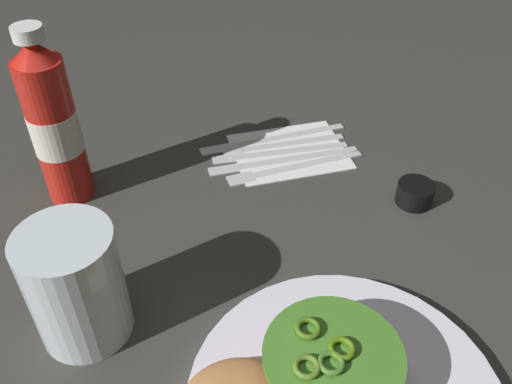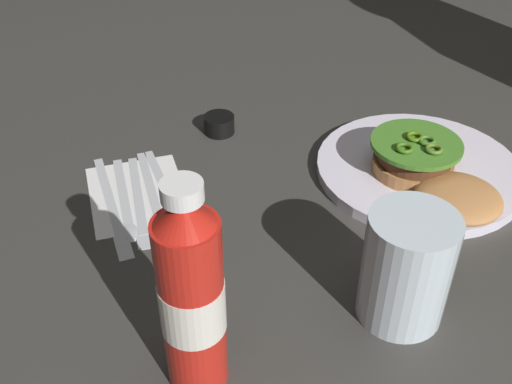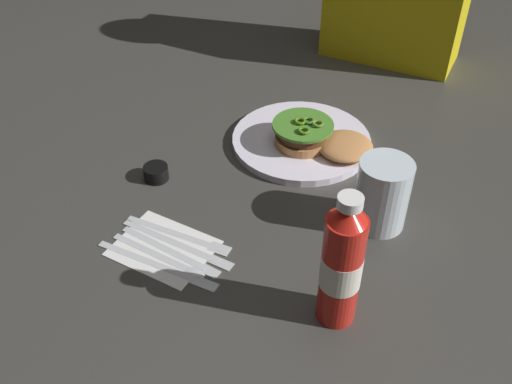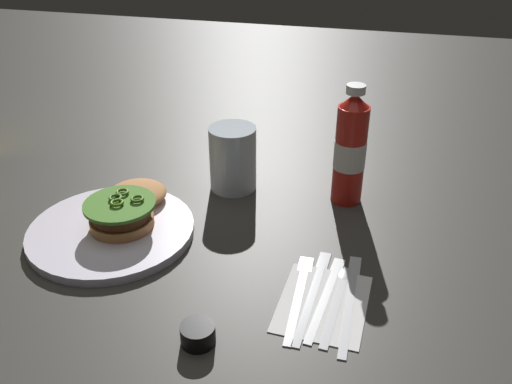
% 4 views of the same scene
% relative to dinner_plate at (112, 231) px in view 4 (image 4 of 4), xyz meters
% --- Properties ---
extents(ground_plane, '(3.00, 3.00, 0.00)m').
position_rel_dinner_plate_xyz_m(ground_plane, '(0.04, -0.14, -0.01)').
color(ground_plane, '#393733').
extents(dinner_plate, '(0.28, 0.28, 0.01)m').
position_rel_dinner_plate_xyz_m(dinner_plate, '(0.00, 0.00, 0.00)').
color(dinner_plate, white).
rests_on(dinner_plate, ground_plane).
extents(burger_sandwich, '(0.20, 0.13, 0.05)m').
position_rel_dinner_plate_xyz_m(burger_sandwich, '(0.04, -0.01, 0.03)').
color(burger_sandwich, '#BE7D47').
rests_on(burger_sandwich, dinner_plate).
extents(ketchup_bottle, '(0.06, 0.06, 0.23)m').
position_rel_dinner_plate_xyz_m(ketchup_bottle, '(0.21, -0.37, 0.10)').
color(ketchup_bottle, red).
rests_on(ketchup_bottle, ground_plane).
extents(water_glass, '(0.09, 0.09, 0.13)m').
position_rel_dinner_plate_xyz_m(water_glass, '(0.21, -0.16, 0.06)').
color(water_glass, silver).
rests_on(water_glass, ground_plane).
extents(condiment_cup, '(0.05, 0.05, 0.03)m').
position_rel_dinner_plate_xyz_m(condiment_cup, '(-0.20, -0.22, 0.01)').
color(condiment_cup, black).
rests_on(condiment_cup, ground_plane).
extents(napkin, '(0.16, 0.13, 0.00)m').
position_rel_dinner_plate_xyz_m(napkin, '(-0.09, -0.37, -0.01)').
color(napkin, white).
rests_on(napkin, ground_plane).
extents(table_knife, '(0.22, 0.02, 0.00)m').
position_rel_dinner_plate_xyz_m(table_knife, '(-0.06, -0.41, -0.00)').
color(table_knife, silver).
rests_on(table_knife, napkin).
extents(spoon_utensil, '(0.18, 0.03, 0.00)m').
position_rel_dinner_plate_xyz_m(spoon_utensil, '(-0.06, -0.39, -0.00)').
color(spoon_utensil, silver).
rests_on(spoon_utensil, napkin).
extents(butter_knife, '(0.20, 0.04, 0.00)m').
position_rel_dinner_plate_xyz_m(butter_knife, '(-0.06, -0.38, -0.00)').
color(butter_knife, silver).
rests_on(butter_knife, napkin).
extents(steak_knife, '(0.22, 0.03, 0.00)m').
position_rel_dinner_plate_xyz_m(steak_knife, '(-0.06, -0.36, -0.00)').
color(steak_knife, silver).
rests_on(steak_knife, napkin).
extents(fork_utensil, '(0.20, 0.02, 0.00)m').
position_rel_dinner_plate_xyz_m(fork_utensil, '(-0.07, -0.34, -0.00)').
color(fork_utensil, silver).
rests_on(fork_utensil, napkin).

